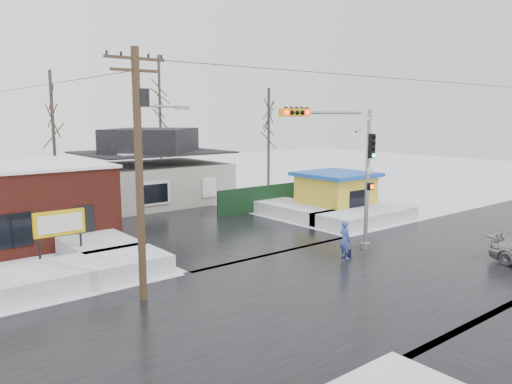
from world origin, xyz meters
TOP-DOWN VIEW (x-y plane):
  - ground at (0.00, 0.00)m, footprint 120.00×120.00m
  - road_ns at (0.00, 0.00)m, footprint 10.00×120.00m
  - road_ew at (0.00, 0.00)m, footprint 120.00×10.00m
  - snowbank_nw at (-9.00, 7.00)m, footprint 7.00×3.00m
  - snowbank_ne at (9.00, 7.00)m, footprint 7.00×3.00m
  - snowbank_nside_w at (-7.00, 12.00)m, footprint 3.00×8.00m
  - snowbank_nside_e at (7.00, 12.00)m, footprint 3.00×8.00m
  - traffic_signal at (2.43, 2.97)m, footprint 6.05×0.68m
  - utility_pole at (-7.93, 3.50)m, footprint 3.15×0.44m
  - marquee_sign at (-9.00, 9.49)m, footprint 2.20×0.21m
  - house at (2.00, 22.00)m, footprint 10.40×8.40m
  - kiosk at (9.50, 9.99)m, footprint 4.60×4.60m
  - fence at (6.50, 14.00)m, footprint 8.00×0.12m
  - tree_far_left at (-4.00, 26.00)m, footprint 3.00×3.00m
  - tree_far_mid at (6.00, 28.00)m, footprint 3.00×3.00m
  - tree_far_right at (12.00, 20.00)m, footprint 3.00×3.00m
  - pedestrian at (1.79, 2.43)m, footprint 0.50×0.70m
  - shopping_bag at (2.07, 2.47)m, footprint 0.30×0.20m

SIDE VIEW (x-z plane):
  - ground at x=0.00m, z-range 0.00..0.00m
  - road_ns at x=0.00m, z-range 0.00..0.02m
  - road_ew at x=0.00m, z-range 0.00..0.02m
  - shopping_bag at x=2.07m, z-range 0.00..0.35m
  - snowbank_nw at x=-9.00m, z-range 0.00..0.80m
  - snowbank_ne at x=9.00m, z-range 0.00..0.80m
  - snowbank_nside_w at x=-7.00m, z-range 0.00..0.80m
  - snowbank_nside_e at x=7.00m, z-range 0.00..0.80m
  - fence at x=6.50m, z-range 0.00..1.80m
  - pedestrian at x=1.79m, z-range 0.00..1.81m
  - kiosk at x=9.50m, z-range 0.03..2.90m
  - marquee_sign at x=-9.00m, z-range 0.65..3.20m
  - house at x=2.00m, z-range -0.26..5.50m
  - traffic_signal at x=2.43m, z-range 1.04..8.04m
  - utility_pole at x=-7.93m, z-range 0.61..9.61m
  - tree_far_right at x=12.00m, z-range 2.66..11.66m
  - tree_far_left at x=-4.00m, z-range 2.95..12.95m
  - tree_far_mid at x=6.00m, z-range 3.54..15.54m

